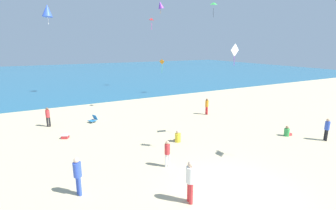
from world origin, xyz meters
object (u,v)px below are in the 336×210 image
(kite_white, at_px, (235,51))
(person_1, at_px, (327,128))
(person_5, at_px, (207,105))
(kite_orange, at_px, (162,62))
(kite_red, at_px, (152,19))
(kite_blue, at_px, (47,11))
(person_2, at_px, (190,179))
(beach_chair_far_left, at_px, (93,119))
(person_4, at_px, (167,152))
(person_3, at_px, (48,116))
(person_0, at_px, (287,132))
(kite_purple, at_px, (161,5))
(kite_green, at_px, (214,4))
(cooler_box, at_px, (65,137))
(person_7, at_px, (178,137))
(person_6, at_px, (78,174))

(kite_white, bearing_deg, person_1, -31.24)
(person_5, bearing_deg, kite_orange, -95.14)
(kite_red, height_order, kite_blue, kite_blue)
(person_2, height_order, kite_orange, kite_orange)
(kite_blue, relative_size, kite_white, 0.99)
(beach_chair_far_left, bearing_deg, person_4, 76.81)
(person_3, bearing_deg, person_0, -102.74)
(person_3, bearing_deg, kite_blue, -114.22)
(kite_blue, bearing_deg, person_3, 133.49)
(person_1, bearing_deg, kite_blue, 174.32)
(beach_chair_far_left, height_order, person_4, person_4)
(kite_purple, bearing_deg, kite_blue, -140.62)
(person_1, bearing_deg, kite_green, 112.29)
(person_1, relative_size, person_4, 1.06)
(kite_blue, xyz_separation_m, kite_orange, (12.67, 7.92, -4.28))
(kite_green, bearing_deg, kite_orange, 137.13)
(kite_green, relative_size, kite_purple, 0.91)
(beach_chair_far_left, height_order, kite_red, kite_red)
(kite_red, distance_m, kite_orange, 9.04)
(cooler_box, distance_m, kite_white, 12.22)
(cooler_box, distance_m, kite_purple, 23.23)
(person_7, xyz_separation_m, kite_blue, (-6.38, 6.52, 7.98))
(person_5, bearing_deg, beach_chair_far_left, -15.74)
(person_0, distance_m, person_6, 13.62)
(person_5, height_order, kite_orange, kite_orange)
(person_4, height_order, kite_white, kite_white)
(person_2, xyz_separation_m, person_5, (8.34, 9.95, -0.17))
(person_4, bearing_deg, person_2, 175.96)
(cooler_box, xyz_separation_m, person_2, (3.46, -9.72, 0.89))
(person_4, bearing_deg, beach_chair_far_left, 17.46)
(person_1, relative_size, kite_blue, 1.13)
(person_6, bearing_deg, kite_red, 39.61)
(person_1, xyz_separation_m, person_6, (-15.03, 1.35, 0.10))
(kite_blue, bearing_deg, person_5, -10.62)
(kite_purple, relative_size, kite_orange, 1.06)
(person_1, bearing_deg, person_7, -176.77)
(cooler_box, relative_size, person_6, 0.34)
(person_3, distance_m, person_7, 10.14)
(person_4, bearing_deg, person_7, -32.03)
(kite_red, height_order, kite_orange, kite_red)
(person_4, bearing_deg, kite_purple, -18.59)
(kite_purple, bearing_deg, person_1, -89.20)
(cooler_box, bearing_deg, person_7, -32.88)
(person_4, distance_m, kite_orange, 19.35)
(person_7, distance_m, kite_purple, 22.97)
(beach_chair_far_left, height_order, person_7, person_7)
(person_0, relative_size, person_2, 0.41)
(kite_green, bearing_deg, person_1, -98.32)
(person_2, distance_m, kite_red, 15.96)
(person_4, relative_size, kite_white, 1.06)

